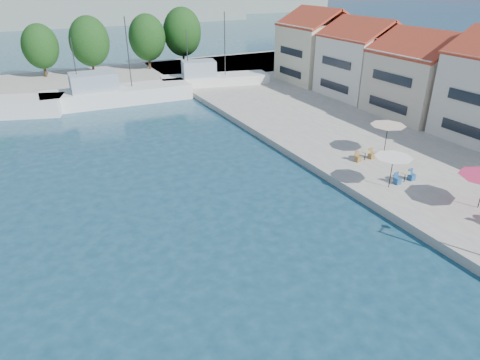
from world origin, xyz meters
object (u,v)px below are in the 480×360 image
trawler_03 (114,94)px  umbrella_cream (388,128)px  umbrella_white (393,160)px  trawler_04 (212,81)px

trawler_03 → umbrella_cream: bearing=-58.5°
trawler_03 → umbrella_cream: size_ratio=6.19×
trawler_03 → umbrella_white: bearing=-68.2°
trawler_03 → trawler_04: (13.46, 1.27, 0.00)m
umbrella_cream → trawler_03: bearing=119.5°
trawler_04 → umbrella_cream: (2.50, -29.53, 1.80)m
trawler_03 → umbrella_cream: trawler_03 is taller
trawler_03 → trawler_04: same height
umbrella_white → trawler_04: bearing=87.3°
trawler_04 → umbrella_white: trawler_04 is taller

